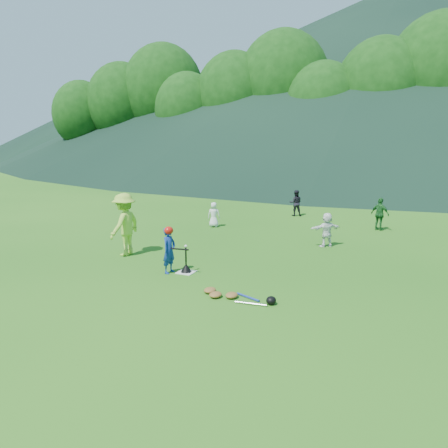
% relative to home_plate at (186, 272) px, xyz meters
% --- Properties ---
extents(ground, '(120.00, 120.00, 0.00)m').
position_rel_home_plate_xyz_m(ground, '(0.00, 0.00, -0.01)').
color(ground, '#1F5B14').
rests_on(ground, ground).
extents(home_plate, '(0.45, 0.45, 0.02)m').
position_rel_home_plate_xyz_m(home_plate, '(0.00, 0.00, 0.00)').
color(home_plate, silver).
rests_on(home_plate, ground).
extents(baseball, '(0.08, 0.08, 0.08)m').
position_rel_home_plate_xyz_m(baseball, '(0.00, 0.00, 0.73)').
color(baseball, white).
rests_on(baseball, batting_tee).
extents(batter_child, '(0.33, 0.48, 1.25)m').
position_rel_home_plate_xyz_m(batter_child, '(-0.40, -0.20, 0.62)').
color(batter_child, navy).
rests_on(batter_child, ground).
extents(adult_coach, '(0.73, 1.26, 1.94)m').
position_rel_home_plate_xyz_m(adult_coach, '(-2.63, 0.85, 0.96)').
color(adult_coach, '#A3D03D').
rests_on(adult_coach, ground).
extents(fielder_a, '(0.57, 0.45, 1.03)m').
position_rel_home_plate_xyz_m(fielder_a, '(-2.02, 5.96, 0.50)').
color(fielder_a, silver).
rests_on(fielder_a, ground).
extents(fielder_b, '(0.71, 0.63, 1.22)m').
position_rel_home_plate_xyz_m(fielder_b, '(0.34, 9.94, 0.60)').
color(fielder_b, black).
rests_on(fielder_b, ground).
extents(fielder_c, '(0.83, 0.62, 1.30)m').
position_rel_home_plate_xyz_m(fielder_c, '(4.26, 8.05, 0.64)').
color(fielder_c, '#1A5822').
rests_on(fielder_c, ground).
extents(fielder_d, '(1.03, 0.97, 1.16)m').
position_rel_home_plate_xyz_m(fielder_d, '(2.88, 4.50, 0.57)').
color(fielder_d, white).
rests_on(fielder_d, ground).
extents(batting_tee, '(0.30, 0.30, 0.68)m').
position_rel_home_plate_xyz_m(batting_tee, '(0.00, 0.00, 0.12)').
color(batting_tee, black).
rests_on(batting_tee, home_plate).
extents(batter_gear, '(0.73, 0.26, 0.61)m').
position_rel_home_plate_xyz_m(batter_gear, '(-0.38, -0.20, 1.12)').
color(batter_gear, red).
rests_on(batter_gear, ground).
extents(equipment_pile, '(1.80, 0.57, 0.19)m').
position_rel_home_plate_xyz_m(equipment_pile, '(1.89, -1.27, 0.06)').
color(equipment_pile, olive).
rests_on(equipment_pile, ground).
extents(outfield_fence, '(70.07, 0.08, 1.33)m').
position_rel_home_plate_xyz_m(outfield_fence, '(0.00, 28.00, 0.69)').
color(outfield_fence, gray).
rests_on(outfield_fence, ground).
extents(tree_line, '(70.04, 11.40, 14.82)m').
position_rel_home_plate_xyz_m(tree_line, '(0.20, 33.83, 8.20)').
color(tree_line, '#382314').
rests_on(tree_line, ground).
extents(distant_hills, '(155.00, 140.00, 32.00)m').
position_rel_home_plate_xyz_m(distant_hills, '(-7.63, 81.81, 14.97)').
color(distant_hills, black).
rests_on(distant_hills, ground).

